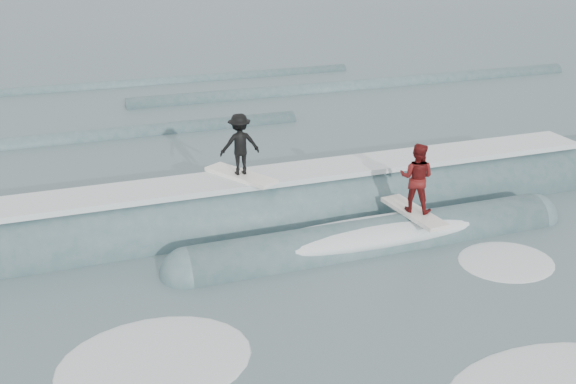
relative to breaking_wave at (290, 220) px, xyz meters
name	(u,v)px	position (x,y,z in m)	size (l,w,h in m)	color
ground	(370,337)	(-0.28, -5.23, -0.04)	(160.00, 160.00, 0.00)	#3D5459
breaking_wave	(290,220)	(0.00, 0.00, 0.00)	(24.16, 3.94, 2.32)	#3A5C62
surfer_black	(240,148)	(-1.17, 0.34, 1.96)	(1.50, 2.00, 1.62)	white
surfer_red	(416,182)	(2.48, -1.86, 1.42)	(1.03, 2.05, 1.77)	silver
whitewater	(455,375)	(0.60, -6.67, -0.04)	(11.02, 7.34, 0.10)	white
far_swells	(204,103)	(0.51, 12.43, -0.04)	(38.05, 8.65, 0.80)	#3A5C62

